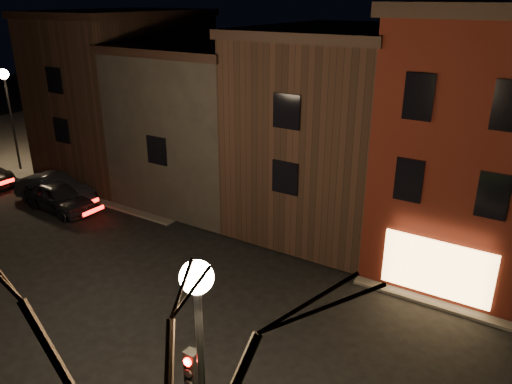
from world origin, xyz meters
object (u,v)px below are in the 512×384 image
at_px(parked_car_b, 55,190).
at_px(street_lamp_near, 199,331).
at_px(parked_car_a, 59,197).
at_px(street_lamp_far, 7,92).

bearing_deg(parked_car_b, street_lamp_near, -124.03).
bearing_deg(parked_car_a, parked_car_b, 67.46).
distance_m(street_lamp_near, street_lamp_far, 28.00).
relative_size(street_lamp_far, parked_car_b, 1.35).
height_order(street_lamp_near, parked_car_b, street_lamp_near).
height_order(street_lamp_far, parked_car_b, street_lamp_far).
xyz_separation_m(street_lamp_far, parked_car_b, (6.75, -2.26, -4.39)).
bearing_deg(parked_car_a, street_lamp_far, 74.57).
height_order(street_lamp_near, street_lamp_far, same).
height_order(street_lamp_near, parked_car_a, street_lamp_near).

